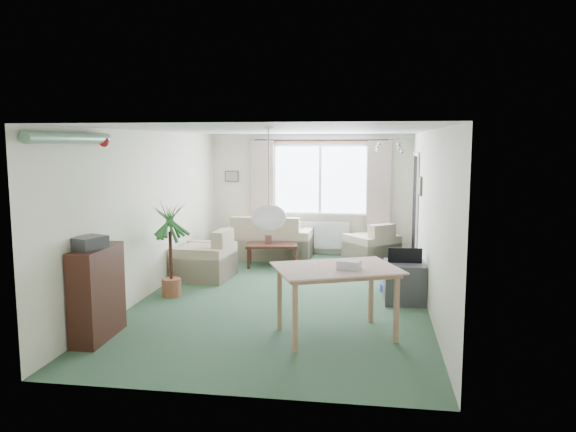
# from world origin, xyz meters

# --- Properties ---
(ground) EXTENTS (6.50, 6.50, 0.00)m
(ground) POSITION_xyz_m (0.00, 0.00, 0.00)
(ground) COLOR #305139
(window) EXTENTS (1.80, 0.03, 1.30)m
(window) POSITION_xyz_m (0.20, 3.23, 1.50)
(window) COLOR white
(curtain_rod) EXTENTS (2.60, 0.03, 0.03)m
(curtain_rod) POSITION_xyz_m (0.20, 3.15, 2.27)
(curtain_rod) COLOR black
(curtain_left) EXTENTS (0.45, 0.08, 2.00)m
(curtain_left) POSITION_xyz_m (-0.95, 3.13, 1.27)
(curtain_left) COLOR beige
(curtain_right) EXTENTS (0.45, 0.08, 2.00)m
(curtain_right) POSITION_xyz_m (1.35, 3.13, 1.27)
(curtain_right) COLOR beige
(radiator) EXTENTS (1.20, 0.10, 0.55)m
(radiator) POSITION_xyz_m (0.20, 3.19, 0.40)
(radiator) COLOR white
(doorway) EXTENTS (0.03, 0.95, 2.00)m
(doorway) POSITION_xyz_m (1.99, 2.20, 1.00)
(doorway) COLOR black
(pendant_lamp) EXTENTS (0.36, 0.36, 0.36)m
(pendant_lamp) POSITION_xyz_m (0.20, -2.30, 1.48)
(pendant_lamp) COLOR white
(tinsel_garland) EXTENTS (1.60, 1.60, 0.12)m
(tinsel_garland) POSITION_xyz_m (-1.92, -2.30, 2.28)
(tinsel_garland) COLOR #196626
(bauble_cluster_a) EXTENTS (0.20, 0.20, 0.20)m
(bauble_cluster_a) POSITION_xyz_m (1.30, 0.90, 2.22)
(bauble_cluster_a) COLOR silver
(bauble_cluster_b) EXTENTS (0.20, 0.20, 0.20)m
(bauble_cluster_b) POSITION_xyz_m (1.60, -0.30, 2.22)
(bauble_cluster_b) COLOR silver
(wall_picture_back) EXTENTS (0.28, 0.03, 0.22)m
(wall_picture_back) POSITION_xyz_m (-1.60, 3.23, 1.55)
(wall_picture_back) COLOR brown
(wall_picture_right) EXTENTS (0.03, 0.24, 0.30)m
(wall_picture_right) POSITION_xyz_m (1.98, 1.20, 1.55)
(wall_picture_right) COLOR brown
(sofa) EXTENTS (1.68, 0.91, 0.83)m
(sofa) POSITION_xyz_m (-0.75, 2.75, 0.42)
(sofa) COLOR #F0E9B5
(sofa) RESTS_ON ground
(armchair_corner) EXTENTS (1.13, 1.12, 0.74)m
(armchair_corner) POSITION_xyz_m (1.23, 2.73, 0.37)
(armchair_corner) COLOR #BCB68E
(armchair_corner) RESTS_ON ground
(armchair_left) EXTENTS (0.93, 0.98, 0.81)m
(armchair_left) POSITION_xyz_m (-1.50, 0.93, 0.41)
(armchair_left) COLOR beige
(armchair_left) RESTS_ON ground
(coffee_table) EXTENTS (0.98, 0.64, 0.41)m
(coffee_table) POSITION_xyz_m (-0.55, 1.98, 0.21)
(coffee_table) COLOR black
(coffee_table) RESTS_ON ground
(photo_frame) EXTENTS (0.12, 0.03, 0.16)m
(photo_frame) POSITION_xyz_m (-0.61, 1.97, 0.49)
(photo_frame) COLOR brown
(photo_frame) RESTS_ON coffee_table
(bookshelf) EXTENTS (0.31, 0.88, 1.06)m
(bookshelf) POSITION_xyz_m (-1.84, -2.03, 0.53)
(bookshelf) COLOR black
(bookshelf) RESTS_ON ground
(hifi_box) EXTENTS (0.38, 0.42, 0.14)m
(hifi_box) POSITION_xyz_m (-1.87, -2.13, 1.13)
(hifi_box) COLOR #37373C
(hifi_box) RESTS_ON bookshelf
(houseplant) EXTENTS (0.79, 0.79, 1.39)m
(houseplant) POSITION_xyz_m (-1.65, -0.20, 0.70)
(houseplant) COLOR #235D20
(houseplant) RESTS_ON ground
(dining_table) EXTENTS (1.50, 1.27, 0.79)m
(dining_table) POSITION_xyz_m (0.84, -1.54, 0.40)
(dining_table) COLOR #A38659
(dining_table) RESTS_ON ground
(gift_box) EXTENTS (0.28, 0.23, 0.12)m
(gift_box) POSITION_xyz_m (0.99, -1.62, 0.85)
(gift_box) COLOR silver
(gift_box) RESTS_ON dining_table
(tv_cube) EXTENTS (0.58, 0.64, 0.56)m
(tv_cube) POSITION_xyz_m (1.70, 0.02, 0.28)
(tv_cube) COLOR #2F3034
(tv_cube) RESTS_ON ground
(pet_bed) EXTENTS (0.61, 0.61, 0.11)m
(pet_bed) POSITION_xyz_m (1.65, 0.57, 0.06)
(pet_bed) COLOR #1E488D
(pet_bed) RESTS_ON ground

